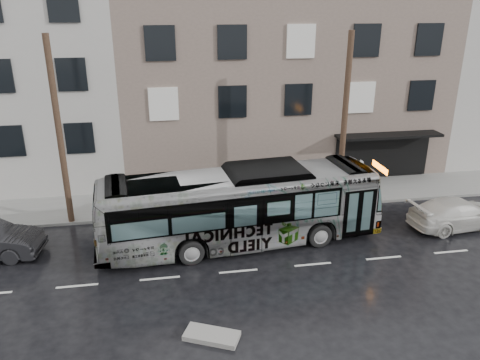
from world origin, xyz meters
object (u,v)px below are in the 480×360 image
object	(u,v)px
utility_pole_front	(344,122)
white_sedan	(458,213)
utility_pole_rear	(59,134)
sign_post	(359,180)
bus	(240,207)

from	to	relation	value
utility_pole_front	white_sedan	distance (m)	7.15
utility_pole_rear	sign_post	bearing A→B (deg)	0.00
utility_pole_front	sign_post	world-z (taller)	utility_pole_front
sign_post	bus	bearing A→B (deg)	-154.83
utility_pole_front	bus	size ratio (longest dim) A/B	0.70
utility_pole_front	white_sedan	xyz separation A→B (m)	(4.81, -3.54, -3.92)
utility_pole_front	utility_pole_rear	size ratio (longest dim) A/B	1.00
utility_pole_front	utility_pole_rear	bearing A→B (deg)	180.00
utility_pole_front	bus	bearing A→B (deg)	-150.94
sign_post	bus	size ratio (longest dim) A/B	0.19
bus	white_sedan	xyz separation A→B (m)	(10.83, -0.20, -1.05)
utility_pole_front	white_sedan	size ratio (longest dim) A/B	1.79
white_sedan	sign_post	bearing A→B (deg)	40.46
bus	utility_pole_rear	bearing A→B (deg)	61.77
sign_post	white_sedan	size ratio (longest dim) A/B	0.48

